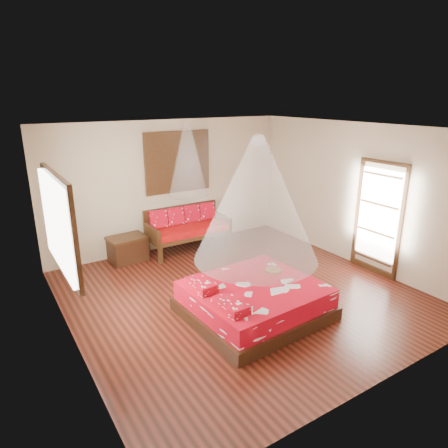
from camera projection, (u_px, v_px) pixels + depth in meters
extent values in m
cube|color=black|center=(240.00, 294.00, 6.92)|extent=(5.50, 5.50, 0.02)
cube|color=white|center=(242.00, 128.00, 6.05)|extent=(5.50, 5.50, 0.02)
cube|color=tan|center=(63.00, 250.00, 5.08)|extent=(0.02, 5.50, 2.80)
cube|color=tan|center=(356.00, 195.00, 7.89)|extent=(0.02, 5.50, 2.80)
cube|color=tan|center=(169.00, 185.00, 8.71)|extent=(5.50, 0.02, 2.80)
cube|color=tan|center=(388.00, 280.00, 4.27)|extent=(5.50, 0.02, 2.80)
cube|color=black|center=(254.00, 309.00, 6.24)|extent=(2.09, 1.92, 0.20)
cube|color=#AE0519|center=(254.00, 294.00, 6.16)|extent=(1.99, 1.81, 0.30)
cube|color=#AE0519|center=(231.00, 306.00, 5.40)|extent=(0.31, 0.54, 0.13)
cube|color=#AE0519|center=(201.00, 285.00, 5.99)|extent=(0.31, 0.54, 0.13)
cube|color=black|center=(160.00, 253.00, 8.12)|extent=(0.08, 0.08, 0.42)
cube|color=black|center=(229.00, 238.00, 8.96)|extent=(0.08, 0.08, 0.42)
cube|color=black|center=(148.00, 243.00, 8.66)|extent=(0.08, 0.08, 0.42)
cube|color=black|center=(213.00, 230.00, 9.50)|extent=(0.08, 0.08, 0.42)
cube|color=black|center=(189.00, 234.00, 8.76)|extent=(1.78, 0.79, 0.08)
cube|color=#8E0509|center=(189.00, 229.00, 8.72)|extent=(1.72, 0.73, 0.14)
cube|color=black|center=(181.00, 217.00, 8.95)|extent=(1.78, 0.06, 0.55)
cube|color=black|center=(152.00, 234.00, 8.27)|extent=(0.06, 0.79, 0.30)
cube|color=black|center=(221.00, 221.00, 9.14)|extent=(0.06, 0.79, 0.30)
cube|color=#AE0519|center=(158.00, 219.00, 8.53)|extent=(0.38, 0.20, 0.39)
cube|color=#AE0519|center=(175.00, 216.00, 8.73)|extent=(0.38, 0.20, 0.39)
cube|color=#AE0519|center=(191.00, 214.00, 8.93)|extent=(0.38, 0.20, 0.39)
cube|color=#AE0519|center=(206.00, 211.00, 9.13)|extent=(0.38, 0.20, 0.39)
cube|color=black|center=(128.00, 250.00, 8.24)|extent=(0.76, 0.58, 0.47)
cube|color=black|center=(127.00, 238.00, 8.16)|extent=(0.81, 0.62, 0.05)
cube|color=black|center=(178.00, 162.00, 8.62)|extent=(1.52, 0.06, 1.32)
cube|color=black|center=(178.00, 162.00, 8.62)|extent=(1.35, 0.04, 1.10)
cube|color=black|center=(60.00, 223.00, 5.17)|extent=(0.08, 1.74, 1.34)
cube|color=white|center=(64.00, 223.00, 5.19)|extent=(0.04, 1.54, 1.10)
cube|color=black|center=(378.00, 220.00, 7.50)|extent=(0.08, 1.02, 2.16)
cube|color=white|center=(378.00, 215.00, 7.46)|extent=(0.03, 0.82, 1.70)
cylinder|color=brown|center=(273.00, 270.00, 6.61)|extent=(0.27, 0.27, 0.03)
cone|color=white|center=(257.00, 200.00, 5.70)|extent=(1.84, 1.84, 1.80)
cone|color=white|center=(188.00, 160.00, 8.21)|extent=(0.83, 0.83, 1.50)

